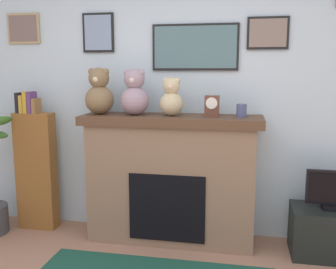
{
  "coord_description": "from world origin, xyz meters",
  "views": [
    {
      "loc": [
        0.55,
        -1.66,
        1.57
      ],
      "look_at": [
        -0.11,
        1.72,
        0.99
      ],
      "focal_mm": 41.48,
      "sensor_mm": 36.0,
      "label": 1
    }
  ],
  "objects": [
    {
      "name": "back_wall",
      "position": [
        0.0,
        2.0,
        1.31
      ],
      "size": [
        5.2,
        0.15,
        2.6
      ],
      "color": "silver",
      "rests_on": "ground_plane"
    },
    {
      "name": "teddy_bear_grey",
      "position": [
        -0.07,
        1.7,
        1.32
      ],
      "size": [
        0.21,
        0.21,
        0.34
      ],
      "color": "#CDBA8C",
      "rests_on": "fireplace"
    },
    {
      "name": "tv_stand",
      "position": [
        1.33,
        1.64,
        0.21
      ],
      "size": [
        0.68,
        0.4,
        0.42
      ],
      "primitive_type": "cube",
      "color": "black",
      "rests_on": "ground_plane"
    },
    {
      "name": "mantel_clock",
      "position": [
        0.28,
        1.7,
        1.26
      ],
      "size": [
        0.12,
        0.09,
        0.18
      ],
      "color": "brown",
      "rests_on": "fireplace"
    },
    {
      "name": "candle_jar",
      "position": [
        0.54,
        1.7,
        1.22
      ],
      "size": [
        0.09,
        0.09,
        0.12
      ],
      "primitive_type": "cylinder",
      "color": "#4C517A",
      "rests_on": "fireplace"
    },
    {
      "name": "fireplace",
      "position": [
        -0.07,
        1.72,
        0.59
      ],
      "size": [
        1.61,
        0.5,
        1.16
      ],
      "color": "#88684F",
      "rests_on": "ground_plane"
    },
    {
      "name": "teddy_bear_brown",
      "position": [
        -0.74,
        1.7,
        1.36
      ],
      "size": [
        0.26,
        0.26,
        0.42
      ],
      "color": "olive",
      "rests_on": "fireplace"
    },
    {
      "name": "television",
      "position": [
        1.33,
        1.64,
        0.57
      ],
      "size": [
        0.48,
        0.14,
        0.33
      ],
      "color": "black",
      "rests_on": "tv_stand"
    },
    {
      "name": "bookshelf",
      "position": [
        -1.44,
        1.74,
        0.62
      ],
      "size": [
        0.38,
        0.16,
        1.36
      ],
      "color": "brown",
      "rests_on": "ground_plane"
    },
    {
      "name": "teddy_bear_cream",
      "position": [
        -0.41,
        1.7,
        1.35
      ],
      "size": [
        0.26,
        0.26,
        0.41
      ],
      "color": "#A08794",
      "rests_on": "fireplace"
    }
  ]
}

